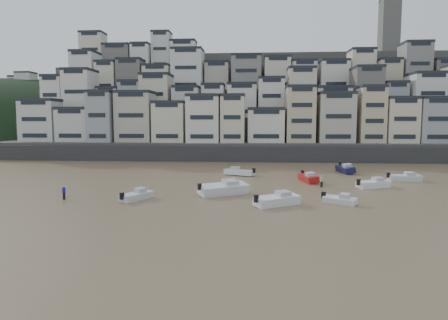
# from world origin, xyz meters

# --- Properties ---
(ground) EXTENTS (400.00, 400.00, 0.00)m
(ground) POSITION_xyz_m (0.00, 0.00, 0.00)
(ground) COLOR #816345
(ground) RESTS_ON ground
(harbor_wall) EXTENTS (140.00, 3.00, 3.50)m
(harbor_wall) POSITION_xyz_m (10.00, 65.00, 1.75)
(harbor_wall) COLOR #38383A
(harbor_wall) RESTS_ON ground
(hillside) EXTENTS (141.04, 66.00, 50.00)m
(hillside) POSITION_xyz_m (14.73, 104.84, 13.01)
(hillside) COLOR #4C4C47
(hillside) RESTS_ON ground
(headland) EXTENTS (216.00, 135.00, 53.33)m
(headland) POSITION_xyz_m (-95.00, 135.00, 0.02)
(headland) COLOR black
(headland) RESTS_ON ground
(boat_b) EXTENTS (4.28, 3.49, 1.15)m
(boat_b) POSITION_xyz_m (18.42, 20.43, 0.58)
(boat_b) COLOR silver
(boat_b) RESTS_ON ground
(boat_h) EXTENTS (6.07, 3.97, 1.58)m
(boat_h) POSITION_xyz_m (6.02, 42.69, 0.79)
(boat_h) COLOR silver
(boat_h) RESTS_ON ground
(boat_d) EXTENTS (5.81, 4.03, 1.52)m
(boat_d) POSITION_xyz_m (25.50, 31.72, 0.76)
(boat_d) COLOR white
(boat_d) RESTS_ON ground
(boat_i) EXTENTS (2.74, 6.49, 1.72)m
(boat_i) POSITION_xyz_m (25.12, 47.59, 0.86)
(boat_i) COLOR #121539
(boat_i) RESTS_ON ground
(boat_g) EXTENTS (5.48, 2.00, 1.48)m
(boat_g) POSITION_xyz_m (32.23, 38.30, 0.74)
(boat_g) COLOR silver
(boat_g) RESTS_ON ground
(boat_a) EXTENTS (6.17, 5.04, 1.66)m
(boat_a) POSITION_xyz_m (11.15, 19.06, 0.83)
(boat_a) COLOR white
(boat_a) RESTS_ON ground
(boat_c) EXTENTS (7.38, 5.94, 1.98)m
(boat_c) POSITION_xyz_m (4.62, 24.92, 0.99)
(boat_c) COLOR silver
(boat_c) RESTS_ON ground
(boat_e) EXTENTS (3.09, 6.04, 1.57)m
(boat_e) POSITION_xyz_m (16.98, 36.59, 0.79)
(boat_e) COLOR #A51416
(boat_e) RESTS_ON ground
(boat_j) EXTENTS (3.77, 5.14, 1.35)m
(boat_j) POSITION_xyz_m (-5.69, 21.01, 0.68)
(boat_j) COLOR silver
(boat_j) RESTS_ON ground
(person_blue) EXTENTS (0.44, 0.44, 1.74)m
(person_blue) POSITION_xyz_m (-14.58, 20.60, 0.87)
(person_blue) COLOR #1916A9
(person_blue) RESTS_ON ground
(person_pink) EXTENTS (0.44, 0.44, 1.74)m
(person_pink) POSITION_xyz_m (18.22, 31.75, 0.87)
(person_pink) COLOR #CAA08E
(person_pink) RESTS_ON ground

